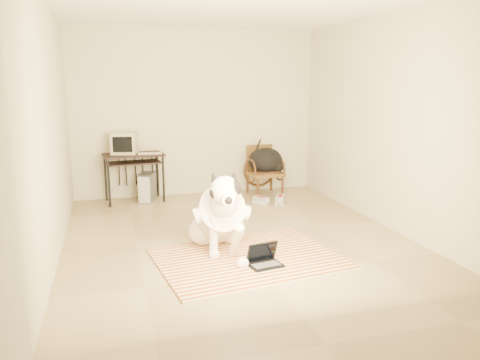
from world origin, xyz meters
name	(u,v)px	position (x,y,z in m)	size (l,w,h in m)	color
floor	(232,233)	(0.00, 0.00, 0.00)	(4.50, 4.50, 0.00)	#9D8960
ceiling	(231,5)	(0.00, 0.00, 2.70)	(4.50, 4.50, 0.00)	white
wall_back	(197,113)	(0.00, 2.25, 1.35)	(4.50, 4.50, 0.00)	beige
wall_front	(309,151)	(0.00, -2.25, 1.35)	(4.50, 4.50, 0.00)	beige
wall_left	(52,129)	(-2.00, 0.00, 1.35)	(4.50, 4.50, 0.00)	beige
wall_right	(379,121)	(2.00, 0.00, 1.35)	(4.50, 4.50, 0.00)	beige
rug	(248,258)	(-0.06, -0.91, 0.01)	(2.06, 1.68, 0.02)	#C1410B
dog	(220,216)	(-0.28, -0.55, 0.39)	(0.66, 1.38, 0.99)	white
laptop	(264,260)	(0.04, -1.15, 0.08)	(0.36, 0.29, 0.23)	black
computer_desk	(134,161)	(-1.06, 1.95, 0.65)	(0.96, 0.60, 0.76)	black
crt_monitor	(124,143)	(-1.18, 2.01, 0.92)	(0.44, 0.42, 0.33)	tan
desk_keyboard	(150,153)	(-0.81, 1.86, 0.77)	(0.35, 0.13, 0.02)	tan
pc_tower	(147,187)	(-0.87, 1.98, 0.22)	(0.32, 0.50, 0.43)	#4C4C4E
rattan_chair	(264,170)	(1.05, 1.88, 0.41)	(0.58, 0.56, 0.81)	brown
backpack	(267,161)	(1.09, 1.83, 0.56)	(0.61, 0.47, 0.42)	black
sneaker_left	(261,200)	(0.82, 1.31, 0.04)	(0.23, 0.30, 0.10)	white
sneaker_right	(280,200)	(1.11, 1.23, 0.05)	(0.27, 0.35, 0.11)	white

